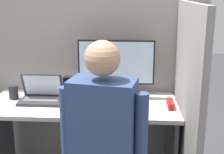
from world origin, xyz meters
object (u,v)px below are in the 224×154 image
object	(u,v)px
monitor	(116,64)
carrot_toy	(117,112)
stapler	(170,104)
pen_cup	(14,92)
paper_box	(116,93)
person	(104,149)
laptop	(42,96)

from	to	relation	value
monitor	carrot_toy	distance (m)	0.46
stapler	pen_cup	bearing A→B (deg)	175.00
stapler	pen_cup	xyz separation A→B (m)	(-1.21, 0.11, 0.03)
pen_cup	paper_box	bearing A→B (deg)	6.98
person	pen_cup	world-z (taller)	person
paper_box	person	bearing A→B (deg)	-90.87
laptop	pen_cup	size ratio (longest dim) A/B	2.93
paper_box	person	distance (m)	0.92
laptop	person	bearing A→B (deg)	-54.54
carrot_toy	person	bearing A→B (deg)	-94.17
carrot_toy	stapler	bearing A→B (deg)	25.77
monitor	pen_cup	distance (m)	0.84
laptop	stapler	world-z (taller)	laptop
carrot_toy	person	world-z (taller)	person
paper_box	carrot_toy	xyz separation A→B (m)	(0.02, -0.39, -0.01)
stapler	pen_cup	world-z (taller)	pen_cup
monitor	laptop	distance (m)	0.63
carrot_toy	laptop	bearing A→B (deg)	157.47
paper_box	person	size ratio (longest dim) A/B	0.22
monitor	stapler	distance (m)	0.52
paper_box	pen_cup	xyz separation A→B (m)	(-0.80, -0.10, 0.03)
stapler	carrot_toy	distance (m)	0.43
paper_box	pen_cup	bearing A→B (deg)	-173.02
stapler	carrot_toy	bearing A→B (deg)	-154.23
paper_box	pen_cup	world-z (taller)	pen_cup
paper_box	carrot_toy	distance (m)	0.39
paper_box	monitor	world-z (taller)	monitor
paper_box	monitor	size ratio (longest dim) A/B	0.47
monitor	stapler	xyz separation A→B (m)	(0.41, -0.21, -0.24)
paper_box	carrot_toy	bearing A→B (deg)	-86.37
pen_cup	person	bearing A→B (deg)	-46.17
monitor	person	xyz separation A→B (m)	(-0.01, -0.92, -0.23)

